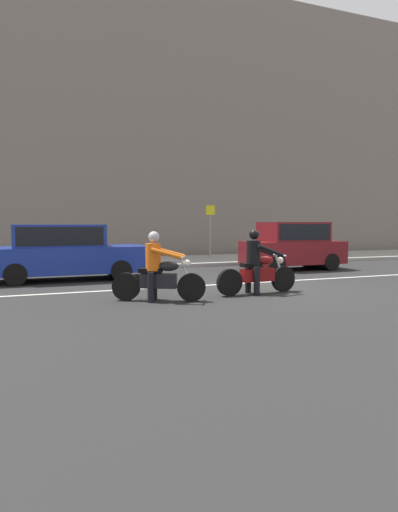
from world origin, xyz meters
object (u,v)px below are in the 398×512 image
Objects in this scene: motorcycle_with_rider_orange_stripe at (158,273)px; parked_sedan_cobalt_blue at (65,252)px; motorcycle_with_rider_black_leather at (257,268)px; parked_hatchback_maroon at (293,245)px; street_sign_post at (210,226)px.

parked_sedan_cobalt_blue is (-1.71, 4.50, 0.24)m from motorcycle_with_rider_orange_stripe.
parked_sedan_cobalt_blue reaches higher than motorcycle_with_rider_black_leather.
motorcycle_with_rider_black_leather is 6.00m from parked_hatchback_maroon.
motorcycle_with_rider_black_leather is 0.90× the size of street_sign_post.
street_sign_post reaches higher than motorcycle_with_rider_orange_stripe.
parked_hatchback_maroon is (3.97, 4.49, 0.28)m from motorcycle_with_rider_black_leather.
street_sign_post is at bearing 35.63° from parked_sedan_cobalt_blue.
parked_hatchback_maroon is (6.54, 4.59, 0.29)m from motorcycle_with_rider_orange_stripe.
motorcycle_with_rider_orange_stripe is 4.82m from parked_sedan_cobalt_blue.
parked_hatchback_maroon is 8.25m from parked_sedan_cobalt_blue.
motorcycle_with_rider_orange_stripe is (-2.57, -0.10, -0.01)m from motorcycle_with_rider_black_leather.
parked_sedan_cobalt_blue is 1.93× the size of street_sign_post.
parked_hatchback_maroon is at bearing 0.65° from parked_sedan_cobalt_blue.
motorcycle_with_rider_black_leather is 6.14m from parked_sedan_cobalt_blue.
parked_sedan_cobalt_blue is (-8.25, -0.09, -0.04)m from parked_hatchback_maroon.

